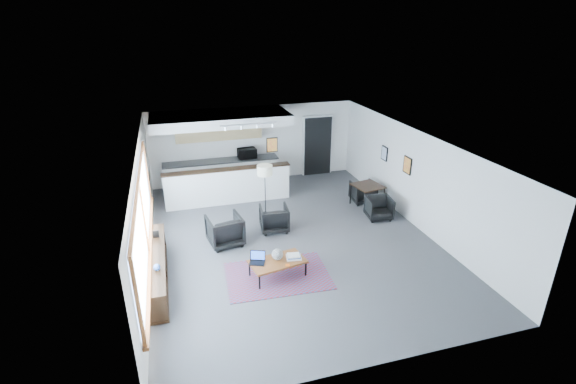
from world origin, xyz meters
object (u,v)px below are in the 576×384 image
object	(u,v)px
ceramic_pot	(277,254)
microwave	(247,152)
floor_lamp	(265,172)
dining_chair_near	(379,209)
dining_table	(368,187)
armchair_right	(274,217)
book_stack	(294,256)
laptop	(257,259)
coffee_table	(278,262)
dining_chair_far	(363,193)
armchair_left	(225,229)

from	to	relation	value
ceramic_pot	microwave	bearing A→B (deg)	85.51
floor_lamp	dining_chair_near	xyz separation A→B (m)	(3.05, -1.13, -1.02)
ceramic_pot	dining_table	distance (m)	4.54
armchair_right	dining_chair_near	size ratio (longest dim) A/B	1.26
ceramic_pot	dining_chair_near	distance (m)	4.01
microwave	book_stack	bearing A→B (deg)	-96.82
laptop	microwave	distance (m)	5.72
book_stack	dining_table	distance (m)	4.30
book_stack	dining_table	bearing A→B (deg)	41.89
coffee_table	ceramic_pot	world-z (taller)	ceramic_pot
coffee_table	laptop	xyz separation A→B (m)	(-0.43, 0.09, 0.10)
dining_chair_near	microwave	world-z (taller)	microwave
ceramic_pot	book_stack	size ratio (longest dim) A/B	0.70
coffee_table	dining_table	xyz separation A→B (m)	(3.57, 2.87, 0.25)
laptop	dining_chair_far	distance (m)	5.07
laptop	ceramic_pot	size ratio (longest dim) A/B	1.60
armchair_left	laptop	bearing A→B (deg)	96.79
ceramic_pot	armchair_right	xyz separation A→B (m)	(0.46, 2.09, -0.14)
dining_chair_far	microwave	bearing A→B (deg)	-35.42
book_stack	armchair_right	size ratio (longest dim) A/B	0.48
armchair_right	microwave	world-z (taller)	microwave
book_stack	dining_chair_far	bearing A→B (deg)	44.70
armchair_left	armchair_right	bearing A→B (deg)	-173.32
armchair_left	microwave	xyz separation A→B (m)	(1.36, 3.94, 0.71)
coffee_table	book_stack	world-z (taller)	book_stack
armchair_right	floor_lamp	xyz separation A→B (m)	(-0.00, 0.99, 0.94)
dining_table	dining_chair_far	bearing A→B (deg)	88.02
armchair_right	dining_table	xyz separation A→B (m)	(3.10, 0.73, 0.24)
coffee_table	dining_chair_near	bearing A→B (deg)	18.85
ceramic_pot	microwave	size ratio (longest dim) A/B	0.43
book_stack	armchair_right	world-z (taller)	armchair_right
armchair_left	microwave	bearing A→B (deg)	-118.09
laptop	dining_chair_near	size ratio (longest dim) A/B	0.68
coffee_table	dining_chair_near	size ratio (longest dim) A/B	2.18
armchair_left	dining_chair_far	distance (m)	4.71
book_stack	armchair_left	distance (m)	2.17
armchair_right	dining_chair_far	world-z (taller)	armchair_right
book_stack	microwave	world-z (taller)	microwave
armchair_left	armchair_right	size ratio (longest dim) A/B	1.12
floor_lamp	dining_chair_near	bearing A→B (deg)	-20.41
book_stack	dining_chair_near	world-z (taller)	dining_chair_near
ceramic_pot	microwave	xyz separation A→B (m)	(0.44, 5.64, 0.61)
coffee_table	laptop	world-z (taller)	laptop
armchair_right	dining_chair_near	xyz separation A→B (m)	(3.04, -0.14, -0.08)
laptop	ceramic_pot	world-z (taller)	ceramic_pot
floor_lamp	dining_chair_far	bearing A→B (deg)	0.88
ceramic_pot	microwave	world-z (taller)	microwave
armchair_right	microwave	bearing A→B (deg)	-84.02
coffee_table	microwave	distance (m)	5.77
coffee_table	laptop	size ratio (longest dim) A/B	3.23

